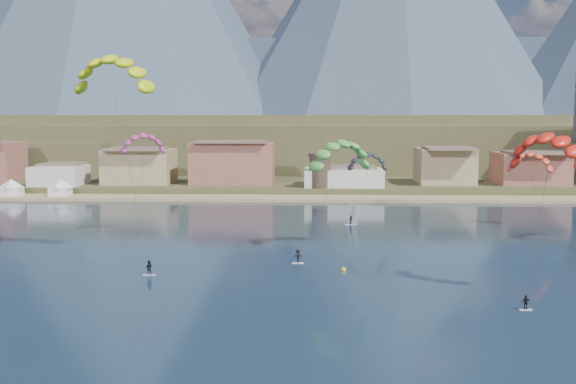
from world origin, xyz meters
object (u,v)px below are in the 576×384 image
(watchtower, at_px, (320,170))
(kitesurfer_yellow, at_px, (113,69))
(kitesurfer_green, at_px, (340,151))
(kitesurfer_orange, at_px, (549,146))
(windsurfer, at_px, (352,218))
(buoy, at_px, (344,270))

(watchtower, relative_size, kitesurfer_yellow, 0.28)
(watchtower, bearing_deg, kitesurfer_green, -88.03)
(kitesurfer_yellow, relative_size, kitesurfer_green, 1.60)
(kitesurfer_orange, bearing_deg, windsurfer, 110.99)
(watchtower, relative_size, buoy, 11.99)
(kitesurfer_orange, xyz_separation_m, buoy, (-22.16, 11.22, -16.72))
(kitesurfer_yellow, bearing_deg, buoy, -13.64)
(watchtower, xyz_separation_m, windsurfer, (5.51, -46.48, -5.13))
(watchtower, relative_size, windsurfer, 2.20)
(kitesurfer_yellow, height_order, buoy, kitesurfer_yellow)
(kitesurfer_yellow, height_order, kitesurfer_orange, kitesurfer_yellow)
(watchtower, distance_m, windsurfer, 47.09)
(windsurfer, distance_m, buoy, 38.51)
(kitesurfer_orange, xyz_separation_m, kitesurfer_green, (-22.12, 25.95, -1.99))
(kitesurfer_orange, distance_m, buoy, 29.95)
(watchtower, bearing_deg, windsurfer, -83.24)
(kitesurfer_orange, distance_m, kitesurfer_green, 34.16)
(watchtower, bearing_deg, buoy, -88.40)
(kitesurfer_green, relative_size, windsurfer, 4.88)
(watchtower, xyz_separation_m, kitesurfer_yellow, (-29.55, -77.10, 20.19))
(kitesurfer_yellow, xyz_separation_m, buoy, (31.92, -7.75, -26.43))
(kitesurfer_orange, height_order, buoy, kitesurfer_orange)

